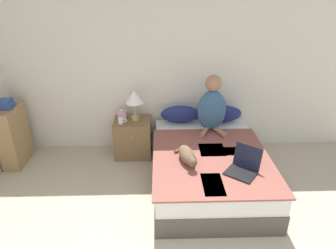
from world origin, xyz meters
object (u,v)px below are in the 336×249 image
at_px(bed, 208,167).
at_px(bookshelf, 14,136).
at_px(laptop_open, 243,167).
at_px(pillow_near, 181,114).
at_px(person_sitting, 212,107).
at_px(nightstand, 133,138).
at_px(tissue_box, 122,115).
at_px(cat_tabby, 187,155).
at_px(coffee_mug, 121,121).
at_px(table_lamp, 134,98).
at_px(pillow_far, 222,114).
at_px(book_stack_top, 6,104).

distance_m(bed, bookshelf, 2.74).
bearing_deg(bed, laptop_open, -58.03).
xyz_separation_m(pillow_near, person_sitting, (0.41, -0.27, 0.22)).
height_order(nightstand, tissue_box, tissue_box).
distance_m(bed, nightstand, 1.26).
distance_m(cat_tabby, coffee_mug, 1.24).
distance_m(cat_tabby, laptop_open, 0.64).
xyz_separation_m(laptop_open, table_lamp, (-1.26, 1.23, 0.36)).
relative_size(person_sitting, tissue_box, 5.69).
xyz_separation_m(pillow_far, nightstand, (-1.32, -0.09, -0.33)).
height_order(person_sitting, tissue_box, person_sitting).
bearing_deg(pillow_near, pillow_far, 0.00).
relative_size(pillow_near, tissue_box, 4.20).
relative_size(pillow_far, nightstand, 1.04).
xyz_separation_m(cat_tabby, nightstand, (-0.71, 1.00, -0.29)).
height_order(pillow_near, nightstand, pillow_near).
bearing_deg(pillow_near, laptop_open, -65.25).
height_order(nightstand, table_lamp, table_lamp).
distance_m(bed, pillow_near, 0.96).
height_order(bed, book_stack_top, book_stack_top).
height_order(table_lamp, tissue_box, table_lamp).
bearing_deg(pillow_far, pillow_near, 180.00).
distance_m(person_sitting, coffee_mug, 1.28).
xyz_separation_m(person_sitting, book_stack_top, (-2.78, 0.02, 0.06)).
relative_size(cat_tabby, book_stack_top, 2.47).
bearing_deg(laptop_open, nightstand, 175.15).
xyz_separation_m(cat_tabby, laptop_open, (0.60, -0.22, -0.03)).
bearing_deg(bookshelf, laptop_open, -19.62).
height_order(bed, table_lamp, table_lamp).
xyz_separation_m(tissue_box, bookshelf, (-1.51, -0.24, -0.20)).
xyz_separation_m(person_sitting, tissue_box, (-1.26, 0.26, -0.21)).
distance_m(cat_tabby, nightstand, 1.26).
height_order(pillow_near, laptop_open, laptop_open).
bearing_deg(tissue_box, bed, -35.18).
distance_m(laptop_open, bookshelf, 3.16).
relative_size(bed, person_sitting, 2.41).
relative_size(pillow_far, coffee_mug, 4.87).
bearing_deg(laptop_open, pillow_near, 152.71).
relative_size(bed, bookshelf, 2.27).
height_order(table_lamp, book_stack_top, table_lamp).
height_order(pillow_near, bookshelf, bookshelf).
relative_size(pillow_near, table_lamp, 1.30).
xyz_separation_m(person_sitting, bookshelf, (-2.78, 0.02, -0.41)).
distance_m(table_lamp, bookshelf, 1.78).
bearing_deg(book_stack_top, cat_tabby, -19.55).
bearing_deg(book_stack_top, tissue_box, 8.78).
distance_m(cat_tabby, table_lamp, 1.26).
distance_m(person_sitting, book_stack_top, 2.78).
distance_m(coffee_mug, bookshelf, 1.53).
bearing_deg(table_lamp, bed, -37.97).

